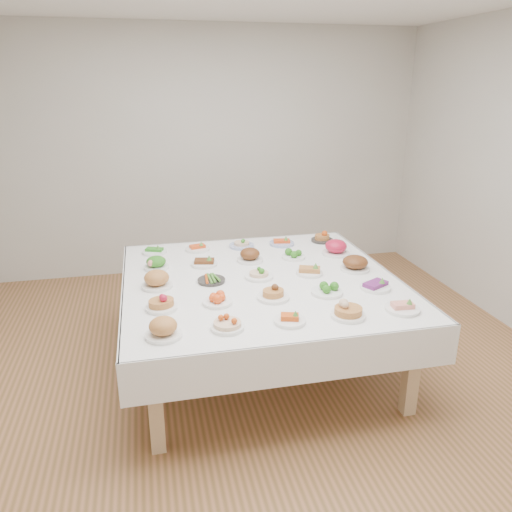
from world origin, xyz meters
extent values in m
plane|color=#A06742|center=(0.00, 0.00, 0.00)|extent=(5.00, 5.00, 0.00)
cube|color=beige|center=(0.00, 2.50, 1.40)|extent=(5.00, 0.02, 2.80)
cube|color=beige|center=(0.00, -2.50, 1.40)|extent=(5.00, 0.02, 2.80)
cube|color=white|center=(0.06, 0.15, 0.72)|extent=(2.07, 2.07, 0.06)
cube|color=white|center=(0.06, 1.19, 0.61)|extent=(2.09, 0.02, 0.28)
cube|color=white|center=(0.06, -0.88, 0.61)|extent=(2.09, 0.01, 0.28)
cube|color=white|center=(1.09, 0.15, 0.61)|extent=(0.02, 2.09, 0.28)
cube|color=white|center=(-0.97, 0.15, 0.61)|extent=(0.01, 2.09, 0.28)
cube|color=#D0AC85|center=(-0.79, -0.70, 0.34)|extent=(0.09, 0.09, 0.69)
cube|color=#D0AC85|center=(0.91, -0.70, 0.34)|extent=(0.09, 0.09, 0.69)
cube|color=#D0AC85|center=(-0.79, 1.01, 0.34)|extent=(0.09, 0.09, 0.69)
cube|color=#D0AC85|center=(0.91, 1.01, 0.34)|extent=(0.09, 0.09, 0.69)
cylinder|color=white|center=(-0.72, -0.63, 0.76)|extent=(0.22, 0.22, 0.02)
cylinder|color=white|center=(-0.33, -0.62, 0.76)|extent=(0.21, 0.21, 0.02)
cylinder|color=white|center=(0.07, -0.62, 0.76)|extent=(0.20, 0.20, 0.02)
cylinder|color=white|center=(0.46, -0.63, 0.76)|extent=(0.22, 0.22, 0.02)
cylinder|color=white|center=(0.84, -0.62, 0.76)|extent=(0.22, 0.22, 0.02)
cylinder|color=white|center=(-0.71, -0.24, 0.76)|extent=(0.21, 0.21, 0.02)
cylinder|color=white|center=(-0.33, -0.24, 0.76)|extent=(0.20, 0.20, 0.02)
cylinder|color=white|center=(0.06, -0.24, 0.76)|extent=(0.22, 0.22, 0.02)
cylinder|color=white|center=(0.45, -0.24, 0.76)|extent=(0.22, 0.22, 0.02)
cylinder|color=white|center=(0.83, -0.24, 0.76)|extent=(0.22, 0.22, 0.02)
cylinder|color=white|center=(-0.73, 0.15, 0.76)|extent=(0.22, 0.22, 0.02)
cylinder|color=#2C2A27|center=(-0.32, 0.16, 0.76)|extent=(0.21, 0.21, 0.02)
cylinder|color=white|center=(0.05, 0.16, 0.76)|extent=(0.22, 0.22, 0.02)
cylinder|color=white|center=(0.46, 0.15, 0.76)|extent=(0.21, 0.21, 0.02)
cylinder|color=white|center=(0.84, 0.15, 0.76)|extent=(0.23, 0.23, 0.02)
cylinder|color=white|center=(-0.72, 0.54, 0.76)|extent=(0.20, 0.20, 0.02)
cylinder|color=white|center=(-0.33, 0.53, 0.76)|extent=(0.21, 0.21, 0.02)
cylinder|color=white|center=(0.06, 0.54, 0.76)|extent=(0.22, 0.22, 0.02)
cylinder|color=white|center=(0.44, 0.54, 0.76)|extent=(0.20, 0.20, 0.02)
cylinder|color=white|center=(0.83, 0.55, 0.76)|extent=(0.23, 0.23, 0.02)
cylinder|color=white|center=(-0.72, 0.94, 0.76)|extent=(0.21, 0.21, 0.02)
cylinder|color=white|center=(-0.34, 0.93, 0.76)|extent=(0.21, 0.21, 0.02)
cylinder|color=#4C66B2|center=(0.07, 0.94, 0.76)|extent=(0.22, 0.22, 0.02)
cylinder|color=#4C66B2|center=(0.45, 0.92, 0.76)|extent=(0.23, 0.23, 0.02)
cylinder|color=#2C2A27|center=(0.85, 0.93, 0.76)|extent=(0.20, 0.20, 0.02)
camera|label=1|loc=(-0.76, -3.33, 2.19)|focal=35.00mm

